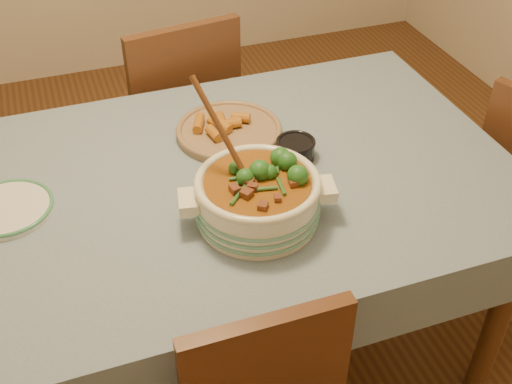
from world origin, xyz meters
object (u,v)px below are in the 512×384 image
stew_casserole (257,195)px  fried_plate (229,129)px  condiment_bowl (296,148)px  dining_table (223,202)px  chair_far (178,111)px  white_plate (8,208)px

stew_casserole → fried_plate: stew_casserole is taller
stew_casserole → condiment_bowl: size_ratio=2.80×
dining_table → condiment_bowl: size_ratio=11.54×
fried_plate → chair_far: (-0.04, 0.57, -0.26)m
dining_table → stew_casserole: (0.03, -0.20, 0.17)m
dining_table → condiment_bowl: condiment_bowl is taller
white_plate → condiment_bowl: 0.81m
chair_far → stew_casserole: bearing=80.7°
fried_plate → condiment_bowl: bearing=-50.3°
condiment_bowl → white_plate: bearing=178.2°
white_plate → condiment_bowl: bearing=-1.8°
white_plate → dining_table: bearing=-4.4°
stew_casserole → chair_far: bearing=89.3°
stew_casserole → fried_plate: bearing=82.9°
condiment_bowl → stew_casserole: bearing=-131.6°
dining_table → condiment_bowl: 0.26m
fried_plate → chair_far: 0.62m
stew_casserole → white_plate: stew_casserole is taller
stew_casserole → chair_far: stew_casserole is taller
white_plate → chair_far: (0.62, 0.72, -0.25)m
dining_table → white_plate: bearing=175.6°
chair_far → fried_plate: bearing=85.2°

